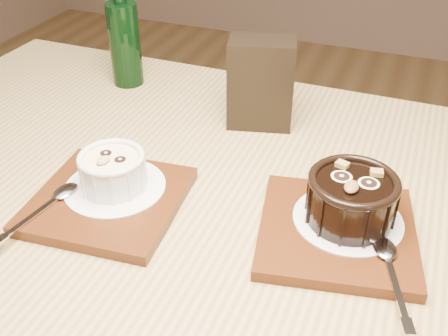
% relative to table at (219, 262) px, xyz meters
% --- Properties ---
extents(table, '(1.21, 0.81, 0.75)m').
position_rel_table_xyz_m(table, '(0.00, 0.00, 0.00)').
color(table, olive).
rests_on(table, ground).
extents(tray_left, '(0.20, 0.20, 0.01)m').
position_rel_table_xyz_m(tray_left, '(-0.13, -0.04, 0.10)').
color(tray_left, '#4B220C').
rests_on(tray_left, table).
extents(doily_left, '(0.13, 0.13, 0.00)m').
position_rel_table_xyz_m(doily_left, '(-0.13, -0.02, 0.11)').
color(doily_left, white).
rests_on(doily_left, tray_left).
extents(ramekin_white, '(0.08, 0.08, 0.05)m').
position_rel_table_xyz_m(ramekin_white, '(-0.13, -0.02, 0.13)').
color(ramekin_white, white).
rests_on(ramekin_white, doily_left).
extents(spoon_left, '(0.05, 0.14, 0.01)m').
position_rel_table_xyz_m(spoon_left, '(-0.19, -0.09, 0.11)').
color(spoon_left, silver).
rests_on(spoon_left, tray_left).
extents(tray_right, '(0.21, 0.21, 0.01)m').
position_rel_table_xyz_m(tray_right, '(0.15, 0.01, 0.10)').
color(tray_right, '#4B220C').
rests_on(tray_right, table).
extents(doily_right, '(0.13, 0.13, 0.00)m').
position_rel_table_xyz_m(doily_right, '(0.16, 0.02, 0.11)').
color(doily_right, white).
rests_on(doily_right, tray_right).
extents(ramekin_dark, '(0.11, 0.11, 0.06)m').
position_rel_table_xyz_m(ramekin_dark, '(0.16, 0.02, 0.14)').
color(ramekin_dark, black).
rests_on(ramekin_dark, doily_right).
extents(spoon_right, '(0.07, 0.14, 0.01)m').
position_rel_table_xyz_m(spoon_right, '(0.22, -0.05, 0.11)').
color(spoon_right, silver).
rests_on(spoon_right, tray_right).
extents(condiment_stand, '(0.11, 0.08, 0.14)m').
position_rel_table_xyz_m(condiment_stand, '(-0.02, 0.23, 0.16)').
color(condiment_stand, black).
rests_on(condiment_stand, table).
extents(green_bottle, '(0.05, 0.05, 0.21)m').
position_rel_table_xyz_m(green_bottle, '(-0.29, 0.29, 0.17)').
color(green_bottle, black).
rests_on(green_bottle, table).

